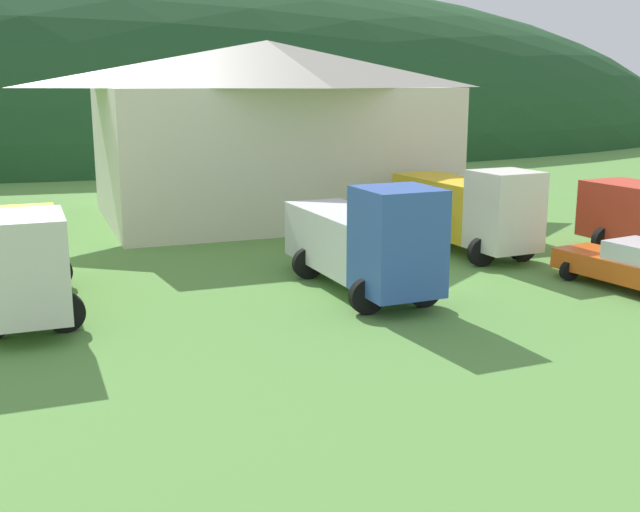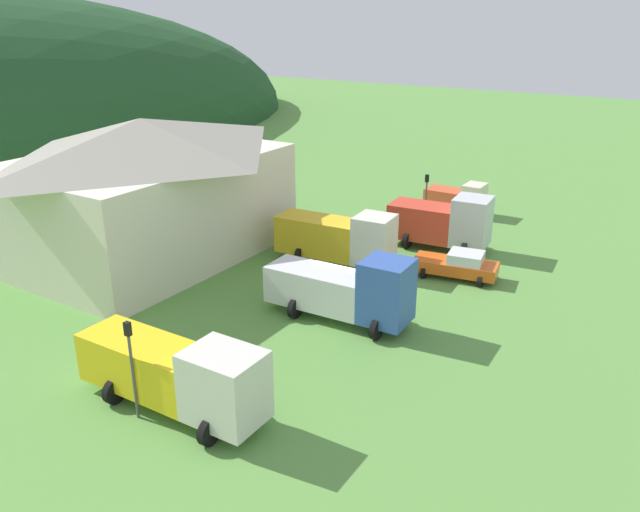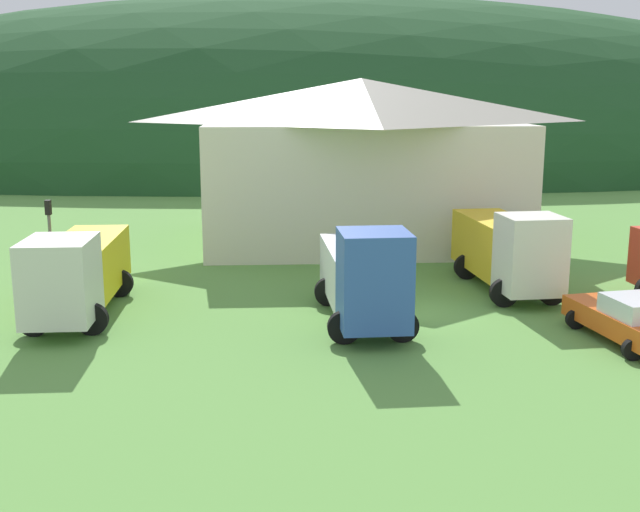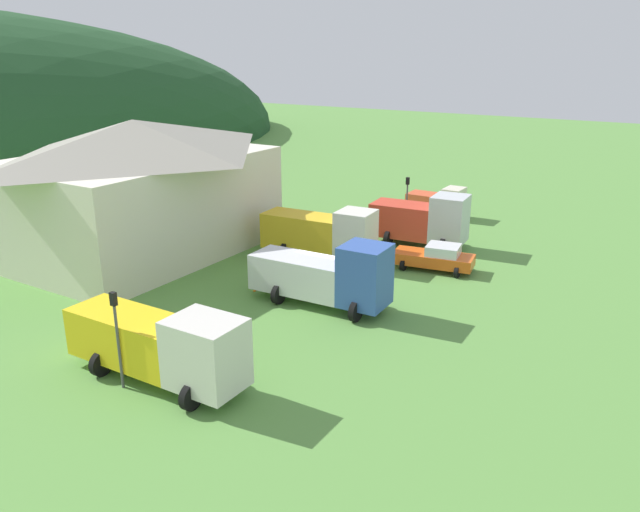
{
  "view_description": "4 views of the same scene",
  "coord_description": "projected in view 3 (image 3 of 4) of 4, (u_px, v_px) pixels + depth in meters",
  "views": [
    {
      "loc": [
        -11.91,
        -23.57,
        6.75
      ],
      "look_at": [
        -3.25,
        -0.87,
        1.28
      ],
      "focal_mm": 43.29,
      "sensor_mm": 36.0,
      "label": 1
    },
    {
      "loc": [
        -27.51,
        -15.88,
        15.01
      ],
      "look_at": [
        2.19,
        2.95,
        1.41
      ],
      "focal_mm": 35.95,
      "sensor_mm": 36.0,
      "label": 2
    },
    {
      "loc": [
        -4.94,
        -27.93,
        8.21
      ],
      "look_at": [
        -3.17,
        2.41,
        1.72
      ],
      "focal_mm": 43.79,
      "sensor_mm": 36.0,
      "label": 3
    },
    {
      "loc": [
        -28.26,
        -17.16,
        13.19
      ],
      "look_at": [
        0.09,
        0.46,
        2.0
      ],
      "focal_mm": 35.05,
      "sensor_mm": 36.0,
      "label": 4
    }
  ],
  "objects": [
    {
      "name": "play_shed_cream",
      "position": [
        513.0,
        244.0,
        35.47
      ],
      "size": [
        2.87,
        2.23,
        2.58
      ],
      "color": "beige",
      "rests_on": "ground"
    },
    {
      "name": "heavy_rig_striped",
      "position": [
        507.0,
        248.0,
        32.16
      ],
      "size": [
        3.38,
        7.65,
        3.54
      ],
      "rotation": [
        0.0,
        0.0,
        -1.49
      ],
      "color": "silver",
      "rests_on": "ground"
    },
    {
      "name": "flatbed_truck_yellow",
      "position": [
        77.0,
        270.0,
        28.57
      ],
      "size": [
        3.08,
        8.43,
        3.34
      ],
      "rotation": [
        0.0,
        0.0,
        -1.56
      ],
      "color": "silver",
      "rests_on": "ground"
    },
    {
      "name": "forested_hill_backdrop",
      "position": [
        317.0,
        162.0,
        90.61
      ],
      "size": [
        138.96,
        60.0,
        36.89
      ],
      "primitive_type": "ellipsoid",
      "color": "#1E4723",
      "rests_on": "ground"
    },
    {
      "name": "depot_building",
      "position": [
        361.0,
        159.0,
        42.34
      ],
      "size": [
        17.55,
        12.56,
        8.82
      ],
      "color": "silver",
      "rests_on": "ground"
    },
    {
      "name": "service_pickup_orange",
      "position": [
        628.0,
        319.0,
        25.65
      ],
      "size": [
        2.84,
        5.15,
        1.66
      ],
      "rotation": [
        0.0,
        0.0,
        -1.41
      ],
      "color": "#E55A1A",
      "rests_on": "ground"
    },
    {
      "name": "ground_plane",
      "position": [
        408.0,
        313.0,
        29.26
      ],
      "size": [
        200.0,
        200.0,
        0.0
      ],
      "primitive_type": "plane",
      "color": "#5B9342"
    },
    {
      "name": "box_truck_blue",
      "position": [
        364.0,
        275.0,
        27.58
      ],
      "size": [
        3.24,
        7.77,
        3.74
      ],
      "rotation": [
        0.0,
        0.0,
        -1.53
      ],
      "color": "#3356AD",
      "rests_on": "ground"
    },
    {
      "name": "traffic_light_west",
      "position": [
        51.0,
        242.0,
        29.46
      ],
      "size": [
        0.2,
        0.32,
        4.17
      ],
      "color": "#4C4C51",
      "rests_on": "ground"
    },
    {
      "name": "traffic_cone_near_pickup",
      "position": [
        343.0,
        291.0,
        32.51
      ],
      "size": [
        0.36,
        0.36,
        0.65
      ],
      "primitive_type": "cone",
      "color": "orange",
      "rests_on": "ground"
    }
  ]
}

